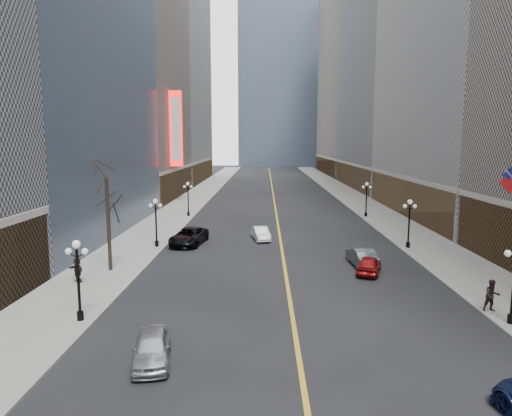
{
  "coord_description": "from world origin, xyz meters",
  "views": [
    {
      "loc": [
        -1.6,
        6.1,
        9.93
      ],
      "look_at": [
        -1.95,
        23.93,
        7.34
      ],
      "focal_mm": 32.0,
      "sensor_mm": 36.0,
      "label": 1
    }
  ],
  "objects_px": {
    "streetlamp_east_3": "(366,196)",
    "car_sb_mid": "(369,265)",
    "streetlamp_west_2": "(156,218)",
    "car_nb_near": "(152,348)",
    "streetlamp_west_3": "(188,195)",
    "streetlamp_east_2": "(409,218)",
    "car_nb_far": "(189,236)",
    "car_nb_mid": "(261,233)",
    "car_sb_far": "(361,256)",
    "streetlamp_west_1": "(78,272)"
  },
  "relations": [
    {
      "from": "streetlamp_east_3",
      "to": "car_sb_mid",
      "type": "relative_size",
      "value": 1.12
    },
    {
      "from": "streetlamp_west_2",
      "to": "car_nb_near",
      "type": "distance_m",
      "value": 23.14
    },
    {
      "from": "streetlamp_west_3",
      "to": "car_sb_mid",
      "type": "relative_size",
      "value": 1.12
    },
    {
      "from": "streetlamp_east_2",
      "to": "car_nb_near",
      "type": "height_order",
      "value": "streetlamp_east_2"
    },
    {
      "from": "streetlamp_west_2",
      "to": "car_nb_far",
      "type": "distance_m",
      "value": 3.8
    },
    {
      "from": "streetlamp_east_3",
      "to": "streetlamp_east_2",
      "type": "bearing_deg",
      "value": -90.0
    },
    {
      "from": "car_nb_mid",
      "to": "car_sb_far",
      "type": "bearing_deg",
      "value": -60.45
    },
    {
      "from": "streetlamp_west_2",
      "to": "car_sb_mid",
      "type": "distance_m",
      "value": 19.98
    },
    {
      "from": "car_sb_far",
      "to": "streetlamp_west_2",
      "type": "bearing_deg",
      "value": -22.18
    },
    {
      "from": "streetlamp_east_3",
      "to": "streetlamp_west_1",
      "type": "relative_size",
      "value": 1.0
    },
    {
      "from": "streetlamp_west_2",
      "to": "car_nb_far",
      "type": "xyz_separation_m",
      "value": [
        2.8,
        1.49,
        -2.09
      ]
    },
    {
      "from": "car_nb_far",
      "to": "car_sb_far",
      "type": "distance_m",
      "value": 16.89
    },
    {
      "from": "streetlamp_east_3",
      "to": "car_sb_far",
      "type": "relative_size",
      "value": 1.01
    },
    {
      "from": "car_nb_mid",
      "to": "car_sb_mid",
      "type": "distance_m",
      "value": 14.48
    },
    {
      "from": "streetlamp_east_2",
      "to": "car_sb_mid",
      "type": "xyz_separation_m",
      "value": [
        -5.45,
        -8.07,
        -2.22
      ]
    },
    {
      "from": "streetlamp_west_2",
      "to": "car_sb_mid",
      "type": "relative_size",
      "value": 1.12
    },
    {
      "from": "streetlamp_west_3",
      "to": "car_sb_far",
      "type": "relative_size",
      "value": 1.01
    },
    {
      "from": "car_sb_mid",
      "to": "streetlamp_east_3",
      "type": "bearing_deg",
      "value": -83.44
    },
    {
      "from": "streetlamp_east_2",
      "to": "car_nb_near",
      "type": "bearing_deg",
      "value": -129.48
    },
    {
      "from": "car_nb_mid",
      "to": "car_nb_far",
      "type": "height_order",
      "value": "car_nb_far"
    },
    {
      "from": "streetlamp_east_3",
      "to": "car_nb_far",
      "type": "xyz_separation_m",
      "value": [
        -20.8,
        -16.51,
        -2.09
      ]
    },
    {
      "from": "car_sb_mid",
      "to": "streetlamp_west_2",
      "type": "bearing_deg",
      "value": -5.59
    },
    {
      "from": "car_nb_mid",
      "to": "car_sb_far",
      "type": "relative_size",
      "value": 0.91
    },
    {
      "from": "car_nb_near",
      "to": "car_sb_far",
      "type": "bearing_deg",
      "value": 41.81
    },
    {
      "from": "streetlamp_west_3",
      "to": "car_nb_far",
      "type": "relative_size",
      "value": 0.77
    },
    {
      "from": "car_nb_mid",
      "to": "streetlamp_east_3",
      "type": "bearing_deg",
      "value": 34.6
    },
    {
      "from": "streetlamp_west_2",
      "to": "car_sb_far",
      "type": "xyz_separation_m",
      "value": [
        18.05,
        -5.78,
        -2.16
      ]
    },
    {
      "from": "streetlamp_east_3",
      "to": "streetlamp_west_3",
      "type": "distance_m",
      "value": 23.6
    },
    {
      "from": "streetlamp_west_2",
      "to": "streetlamp_west_1",
      "type": "bearing_deg",
      "value": -90.0
    },
    {
      "from": "streetlamp_east_2",
      "to": "streetlamp_west_2",
      "type": "relative_size",
      "value": 1.0
    },
    {
      "from": "streetlamp_east_2",
      "to": "car_nb_mid",
      "type": "xyz_separation_m",
      "value": [
        -13.8,
        3.76,
        -2.23
      ]
    },
    {
      "from": "car_nb_mid",
      "to": "car_sb_mid",
      "type": "relative_size",
      "value": 1.01
    },
    {
      "from": "streetlamp_west_2",
      "to": "car_nb_mid",
      "type": "distance_m",
      "value": 10.73
    },
    {
      "from": "streetlamp_west_1",
      "to": "car_sb_mid",
      "type": "xyz_separation_m",
      "value": [
        18.15,
        9.93,
        -2.22
      ]
    },
    {
      "from": "car_nb_mid",
      "to": "car_nb_near",
      "type": "bearing_deg",
      "value": -111.47
    },
    {
      "from": "streetlamp_east_3",
      "to": "streetlamp_west_1",
      "type": "distance_m",
      "value": 43.05
    },
    {
      "from": "streetlamp_west_1",
      "to": "car_sb_mid",
      "type": "height_order",
      "value": "streetlamp_west_1"
    },
    {
      "from": "streetlamp_east_2",
      "to": "streetlamp_west_1",
      "type": "relative_size",
      "value": 1.0
    },
    {
      "from": "streetlamp_west_2",
      "to": "streetlamp_west_3",
      "type": "xyz_separation_m",
      "value": [
        0.0,
        18.0,
        0.0
      ]
    },
    {
      "from": "streetlamp_west_1",
      "to": "streetlamp_west_3",
      "type": "relative_size",
      "value": 1.0
    },
    {
      "from": "car_nb_far",
      "to": "streetlamp_west_3",
      "type": "bearing_deg",
      "value": 107.7
    },
    {
      "from": "car_sb_mid",
      "to": "car_sb_far",
      "type": "relative_size",
      "value": 0.9
    },
    {
      "from": "streetlamp_west_2",
      "to": "car_sb_mid",
      "type": "xyz_separation_m",
      "value": [
        18.15,
        -8.07,
        -2.22
      ]
    },
    {
      "from": "car_sb_mid",
      "to": "car_sb_far",
      "type": "xyz_separation_m",
      "value": [
        -0.1,
        2.29,
        0.05
      ]
    },
    {
      "from": "streetlamp_east_2",
      "to": "car_nb_mid",
      "type": "height_order",
      "value": "streetlamp_east_2"
    },
    {
      "from": "streetlamp_west_1",
      "to": "streetlamp_east_2",
      "type": "bearing_deg",
      "value": 37.33
    },
    {
      "from": "streetlamp_west_1",
      "to": "car_sb_far",
      "type": "height_order",
      "value": "streetlamp_west_1"
    },
    {
      "from": "streetlamp_east_3",
      "to": "streetlamp_west_3",
      "type": "height_order",
      "value": "same"
    },
    {
      "from": "streetlamp_east_3",
      "to": "car_nb_mid",
      "type": "distance_m",
      "value": 19.95
    },
    {
      "from": "streetlamp_east_2",
      "to": "car_nb_far",
      "type": "distance_m",
      "value": 20.96
    }
  ]
}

